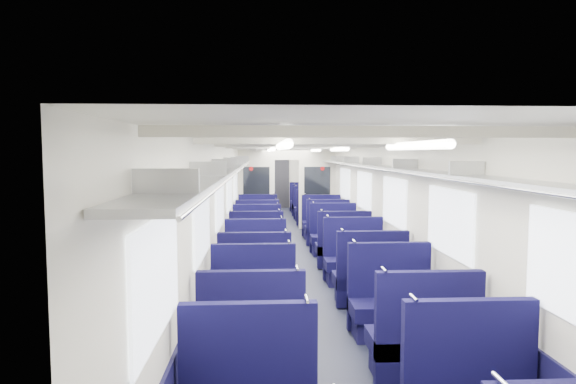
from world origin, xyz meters
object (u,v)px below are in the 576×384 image
at_px(seat_13, 343,249).
at_px(seat_24, 259,206).
at_px(seat_12, 257,249).
at_px(seat_17, 327,230).
at_px(seat_15, 334,238).
at_px(seat_16, 257,231).
at_px(seat_9, 370,281).
at_px(seat_21, 313,214).
at_px(bulkhead, 287,186).
at_px(seat_19, 322,224).
at_px(seat_23, 309,210).
at_px(seat_5, 423,344).
at_px(seat_27, 304,203).
at_px(seat_22, 259,210).
at_px(seat_14, 257,240).
at_px(seat_25, 306,206).
at_px(seat_18, 258,224).
at_px(seat_11, 354,263).
at_px(end_door, 280,183).
at_px(seat_10, 256,266).
at_px(seat_20, 258,215).
at_px(seat_7, 391,307).
at_px(seat_6, 253,309).
at_px(seat_8, 255,283).
at_px(seat_4, 252,344).
at_px(seat_26, 259,203).

height_order(seat_13, seat_24, same).
bearing_deg(seat_12, seat_17, 53.18).
distance_m(seat_15, seat_16, 1.97).
relative_size(seat_9, seat_21, 1.00).
bearing_deg(bulkhead, seat_24, 105.94).
height_order(seat_19, seat_23, same).
xyz_separation_m(seat_5, seat_27, (0.00, 13.49, 0.00)).
distance_m(seat_5, seat_22, 11.48).
bearing_deg(seat_14, seat_21, 69.70).
bearing_deg(seat_14, seat_25, 76.07).
height_order(seat_5, seat_18, same).
bearing_deg(seat_21, seat_18, -129.82).
height_order(seat_11, seat_14, same).
distance_m(end_door, seat_10, 11.61).
bearing_deg(seat_16, seat_20, 90.00).
bearing_deg(seat_21, seat_12, -106.95).
bearing_deg(seat_24, seat_19, -69.46).
height_order(seat_7, seat_16, same).
bearing_deg(seat_11, seat_22, 102.00).
relative_size(seat_6, seat_8, 1.00).
relative_size(seat_13, seat_21, 1.00).
height_order(seat_13, seat_21, same).
height_order(seat_9, seat_18, same).
bearing_deg(seat_21, seat_19, -90.00).
bearing_deg(seat_23, seat_22, 177.52).
distance_m(seat_5, seat_13, 4.68).
xyz_separation_m(end_door, seat_7, (0.83, -13.80, -0.65)).
relative_size(seat_6, seat_19, 1.00).
bearing_deg(seat_17, seat_27, 90.00).
distance_m(seat_6, seat_15, 5.01).
bearing_deg(seat_8, seat_25, 80.67).
distance_m(seat_19, seat_25, 4.42).
height_order(bulkhead, seat_10, bulkhead).
height_order(seat_4, seat_17, same).
bearing_deg(seat_19, seat_20, 128.48).
height_order(seat_13, seat_14, same).
relative_size(seat_16, seat_20, 1.00).
bearing_deg(seat_26, seat_4, -90.00).
bearing_deg(seat_18, seat_7, -76.75).
bearing_deg(seat_4, seat_25, 82.31).
height_order(seat_15, seat_26, same).
bearing_deg(seat_25, seat_16, -106.93).
bearing_deg(seat_22, seat_25, 32.39).
height_order(seat_6, seat_22, same).
bearing_deg(seat_6, seat_5, -35.22).
relative_size(seat_8, seat_23, 1.00).
distance_m(seat_8, seat_25, 10.24).
bearing_deg(seat_23, seat_5, -90.00).
distance_m(seat_7, seat_26, 12.48).
height_order(seat_13, seat_19, same).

